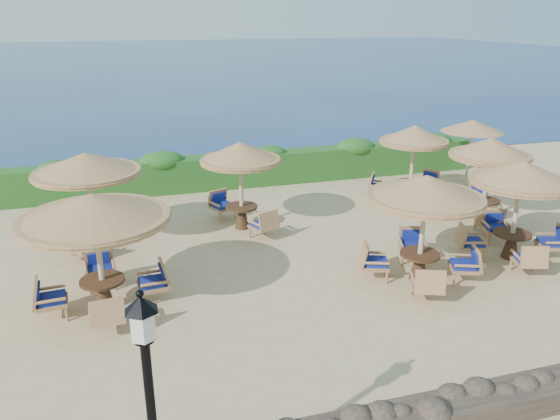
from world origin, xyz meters
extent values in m
plane|color=tan|center=(0.00, 0.00, 0.00)|extent=(120.00, 120.00, 0.00)
plane|color=navy|center=(0.00, 70.00, 0.00)|extent=(160.00, 160.00, 0.00)
cube|color=#1B4C18|center=(0.00, 7.20, 0.60)|extent=(18.00, 0.90, 1.20)
cube|color=brown|center=(0.00, -6.20, 0.22)|extent=(15.00, 0.65, 0.44)
cylinder|color=silver|center=(-4.80, -6.80, 2.98)|extent=(0.30, 0.30, 0.36)
cone|color=black|center=(-4.80, -6.80, 3.22)|extent=(0.40, 0.40, 0.18)
cylinder|color=beige|center=(7.80, 5.20, 1.10)|extent=(0.10, 0.10, 2.20)
cone|color=olive|center=(7.80, 5.20, 2.18)|extent=(2.30, 2.30, 0.45)
cylinder|color=beige|center=(-5.52, -0.87, 1.20)|extent=(0.12, 0.12, 2.40)
cone|color=olive|center=(-5.52, -0.87, 2.38)|extent=(3.18, 3.18, 0.55)
cylinder|color=olive|center=(-5.52, -0.87, 2.10)|extent=(3.11, 3.11, 0.14)
cylinder|color=#452A18|center=(-5.52, -0.87, 0.68)|extent=(0.96, 0.96, 0.06)
cone|color=#452A18|center=(-5.52, -0.87, 0.33)|extent=(0.44, 0.44, 0.64)
cylinder|color=beige|center=(1.80, -1.62, 1.20)|extent=(0.12, 0.12, 2.40)
cone|color=olive|center=(1.80, -1.62, 2.38)|extent=(2.76, 2.76, 0.55)
cylinder|color=olive|center=(1.80, -1.62, 2.10)|extent=(2.70, 2.70, 0.14)
cylinder|color=#452A18|center=(1.80, -1.62, 0.68)|extent=(0.96, 0.96, 0.06)
cone|color=#452A18|center=(1.80, -1.62, 0.33)|extent=(0.44, 0.44, 0.64)
cylinder|color=beige|center=(4.80, -1.16, 1.20)|extent=(0.12, 0.12, 2.40)
cone|color=olive|center=(4.80, -1.16, 2.38)|extent=(2.57, 2.57, 0.55)
cylinder|color=olive|center=(4.80, -1.16, 2.10)|extent=(2.52, 2.52, 0.14)
cylinder|color=#452A18|center=(4.80, -1.16, 0.68)|extent=(0.96, 0.96, 0.06)
cone|color=#452A18|center=(4.80, -1.16, 0.33)|extent=(0.44, 0.44, 0.64)
cylinder|color=beige|center=(-5.79, 2.87, 1.20)|extent=(0.12, 0.12, 2.40)
cone|color=olive|center=(-5.79, 2.87, 2.38)|extent=(2.90, 2.90, 0.55)
cylinder|color=olive|center=(-5.79, 2.87, 2.10)|extent=(2.84, 2.84, 0.14)
cylinder|color=#452A18|center=(-5.79, 2.87, 0.68)|extent=(0.96, 0.96, 0.06)
cone|color=#452A18|center=(-5.79, 2.87, 0.33)|extent=(0.44, 0.44, 0.64)
cylinder|color=beige|center=(-1.56, 2.95, 1.20)|extent=(0.12, 0.12, 2.40)
cone|color=olive|center=(-1.56, 2.95, 2.38)|extent=(2.37, 2.37, 0.55)
cylinder|color=olive|center=(-1.56, 2.95, 2.10)|extent=(2.33, 2.33, 0.14)
cylinder|color=#452A18|center=(-1.56, 2.95, 0.68)|extent=(0.96, 0.96, 0.06)
cone|color=#452A18|center=(-1.56, 2.95, 0.33)|extent=(0.44, 0.44, 0.64)
cylinder|color=beige|center=(4.53, 3.73, 1.20)|extent=(0.12, 0.12, 2.40)
cone|color=olive|center=(4.53, 3.73, 2.38)|extent=(2.31, 2.31, 0.55)
cylinder|color=olive|center=(4.53, 3.73, 2.10)|extent=(2.26, 2.26, 0.14)
cylinder|color=#452A18|center=(4.53, 3.73, 0.68)|extent=(0.96, 0.96, 0.06)
cone|color=#452A18|center=(4.53, 3.73, 0.33)|extent=(0.44, 0.44, 0.64)
cylinder|color=beige|center=(5.76, 1.38, 1.20)|extent=(0.12, 0.12, 2.40)
cone|color=olive|center=(5.76, 1.38, 2.38)|extent=(2.43, 2.43, 0.55)
cylinder|color=olive|center=(5.76, 1.38, 2.10)|extent=(2.38, 2.38, 0.14)
cylinder|color=#452A18|center=(5.76, 1.38, 0.68)|extent=(0.96, 0.96, 0.06)
cone|color=#452A18|center=(5.76, 1.38, 0.33)|extent=(0.44, 0.44, 0.64)
camera|label=1|loc=(-4.83, -12.12, 6.12)|focal=35.00mm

